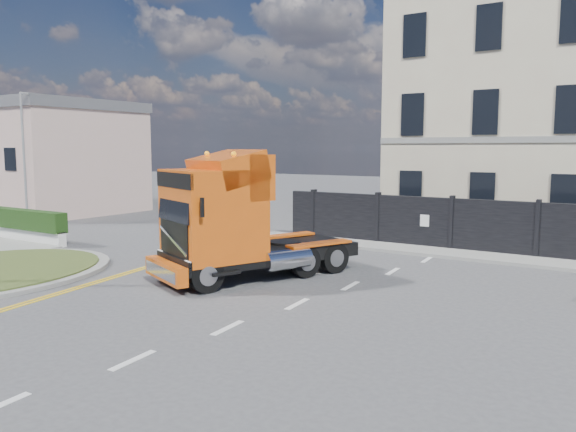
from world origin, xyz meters
The scene contains 9 objects.
ground centered at (0.00, 0.00, 0.00)m, with size 120.00×120.00×0.00m, color #424244.
hedge_wall centered at (-13.00, 1.50, 0.74)m, with size 8.00×0.55×1.35m.
seaside_bldg_pink centered at (-20.00, 9.00, 3.00)m, with size 8.00×8.00×6.00m, color #CCA79F.
seaside_bldg_cream centered at (-28.00, 11.00, 2.50)m, with size 9.00×8.00×5.00m, color beige.
hoarding_fence centered at (6.55, 9.00, 1.00)m, with size 18.80×0.25×2.00m.
georgian_building centered at (6.00, 16.50, 5.77)m, with size 12.30×10.30×12.80m.
pavement_far centered at (6.00, 8.10, 0.06)m, with size 20.00×1.60×0.12m, color gray.
truck centered at (-0.09, 0.85, 1.65)m, with size 4.53×6.55×3.69m.
lamppost_slim centered at (-16.00, 4.50, 3.95)m, with size 0.27×0.55×6.68m.
Camera 1 is at (10.08, -11.98, 3.85)m, focal length 35.00 mm.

